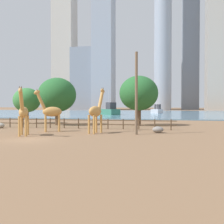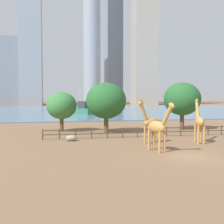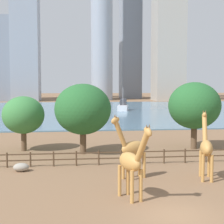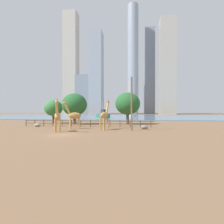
{
  "view_description": "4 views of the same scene",
  "coord_description": "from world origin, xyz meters",
  "px_view_note": "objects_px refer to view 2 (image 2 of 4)",
  "views": [
    {
      "loc": [
        12.13,
        -22.53,
        3.07
      ],
      "look_at": [
        2.23,
        25.94,
        1.79
      ],
      "focal_mm": 45.0,
      "sensor_mm": 36.0,
      "label": 1
    },
    {
      "loc": [
        -11.09,
        -22.1,
        5.23
      ],
      "look_at": [
        0.44,
        38.39,
        1.7
      ],
      "focal_mm": 45.0,
      "sensor_mm": 36.0,
      "label": 2
    },
    {
      "loc": [
        -5.5,
        -17.47,
        7.0
      ],
      "look_at": [
        -0.2,
        28.14,
        3.38
      ],
      "focal_mm": 55.0,
      "sensor_mm": 36.0,
      "label": 3
    },
    {
      "loc": [
        9.17,
        -21.59,
        3.1
      ],
      "look_at": [
        2.84,
        28.8,
        2.78
      ],
      "focal_mm": 28.0,
      "sensor_mm": 36.0,
      "label": 4
    }
  ],
  "objects_px": {
    "giraffe_young": "(199,122)",
    "boat_ferry": "(82,110)",
    "tree_center_broad": "(106,101)",
    "tree_left_large": "(182,99)",
    "boat_tug": "(115,107)",
    "tree_right_tall": "(61,106)",
    "giraffe_companion": "(158,127)",
    "boulder_by_pole": "(71,138)",
    "giraffe_tall": "(151,123)"
  },
  "relations": [
    {
      "from": "tree_left_large",
      "to": "boat_ferry",
      "type": "bearing_deg",
      "value": 108.12
    },
    {
      "from": "giraffe_young",
      "to": "boat_tug",
      "type": "bearing_deg",
      "value": 11.86
    },
    {
      "from": "giraffe_companion",
      "to": "tree_left_large",
      "type": "xyz_separation_m",
      "value": [
        9.69,
        15.82,
        2.43
      ]
    },
    {
      "from": "tree_center_broad",
      "to": "boat_ferry",
      "type": "relative_size",
      "value": 0.88
    },
    {
      "from": "tree_right_tall",
      "to": "boat_tug",
      "type": "xyz_separation_m",
      "value": [
        18.79,
        54.28,
        -2.57
      ]
    },
    {
      "from": "giraffe_tall",
      "to": "tree_center_broad",
      "type": "xyz_separation_m",
      "value": [
        -3.32,
        9.88,
        2.24
      ]
    },
    {
      "from": "boat_ferry",
      "to": "boat_tug",
      "type": "height_order",
      "value": "boat_ferry"
    },
    {
      "from": "tree_left_large",
      "to": "tree_center_broad",
      "type": "height_order",
      "value": "tree_left_large"
    },
    {
      "from": "giraffe_young",
      "to": "tree_right_tall",
      "type": "relative_size",
      "value": 0.87
    },
    {
      "from": "boat_tug",
      "to": "tree_center_broad",
      "type": "bearing_deg",
      "value": -0.0
    },
    {
      "from": "giraffe_young",
      "to": "boulder_by_pole",
      "type": "relative_size",
      "value": 4.0
    },
    {
      "from": "tree_left_large",
      "to": "boat_tug",
      "type": "height_order",
      "value": "tree_left_large"
    },
    {
      "from": "tree_left_large",
      "to": "boat_ferry",
      "type": "xyz_separation_m",
      "value": [
        -12.46,
        38.09,
        -3.34
      ]
    },
    {
      "from": "giraffe_young",
      "to": "tree_center_broad",
      "type": "xyz_separation_m",
      "value": [
        -8.82,
        10.48,
        2.17
      ]
    },
    {
      "from": "tree_right_tall",
      "to": "boat_ferry",
      "type": "distance_m",
      "value": 37.62
    },
    {
      "from": "tree_center_broad",
      "to": "boat_tug",
      "type": "xyz_separation_m",
      "value": [
        12.56,
        56.62,
        -3.3
      ]
    },
    {
      "from": "boat_tug",
      "to": "tree_left_large",
      "type": "bearing_deg",
      "value": 12.12
    },
    {
      "from": "giraffe_young",
      "to": "boat_tug",
      "type": "relative_size",
      "value": 0.69
    },
    {
      "from": "boat_ferry",
      "to": "tree_center_broad",
      "type": "bearing_deg",
      "value": 141.69
    },
    {
      "from": "tree_left_large",
      "to": "giraffe_young",
      "type": "bearing_deg",
      "value": -105.95
    },
    {
      "from": "giraffe_tall",
      "to": "boat_tug",
      "type": "height_order",
      "value": "boat_tug"
    },
    {
      "from": "giraffe_companion",
      "to": "tree_right_tall",
      "type": "height_order",
      "value": "tree_right_tall"
    },
    {
      "from": "giraffe_tall",
      "to": "tree_center_broad",
      "type": "height_order",
      "value": "tree_center_broad"
    },
    {
      "from": "giraffe_companion",
      "to": "tree_right_tall",
      "type": "bearing_deg",
      "value": -173.68
    },
    {
      "from": "tree_right_tall",
      "to": "boat_ferry",
      "type": "bearing_deg",
      "value": 80.86
    },
    {
      "from": "tree_left_large",
      "to": "boat_tug",
      "type": "xyz_separation_m",
      "value": [
        0.36,
        55.31,
        -3.51
      ]
    },
    {
      "from": "giraffe_tall",
      "to": "boulder_by_pole",
      "type": "xyz_separation_m",
      "value": [
        -8.56,
        3.19,
        -1.96
      ]
    },
    {
      "from": "giraffe_young",
      "to": "boat_tug",
      "type": "distance_m",
      "value": 67.21
    },
    {
      "from": "giraffe_young",
      "to": "boat_ferry",
      "type": "distance_m",
      "value": 50.71
    },
    {
      "from": "boulder_by_pole",
      "to": "boat_tug",
      "type": "relative_size",
      "value": 0.17
    },
    {
      "from": "tree_left_large",
      "to": "tree_center_broad",
      "type": "relative_size",
      "value": 1.03
    },
    {
      "from": "giraffe_young",
      "to": "boat_ferry",
      "type": "relative_size",
      "value": 0.63
    },
    {
      "from": "tree_left_large",
      "to": "tree_right_tall",
      "type": "distance_m",
      "value": 18.48
    },
    {
      "from": "tree_left_large",
      "to": "giraffe_companion",
      "type": "bearing_deg",
      "value": -121.5
    },
    {
      "from": "tree_right_tall",
      "to": "giraffe_young",
      "type": "bearing_deg",
      "value": -40.4
    },
    {
      "from": "giraffe_tall",
      "to": "tree_right_tall",
      "type": "distance_m",
      "value": 15.58
    },
    {
      "from": "boulder_by_pole",
      "to": "giraffe_tall",
      "type": "bearing_deg",
      "value": -20.43
    },
    {
      "from": "giraffe_companion",
      "to": "boat_ferry",
      "type": "distance_m",
      "value": 54.0
    },
    {
      "from": "giraffe_tall",
      "to": "tree_center_broad",
      "type": "relative_size",
      "value": 0.69
    },
    {
      "from": "tree_center_broad",
      "to": "boat_ferry",
      "type": "xyz_separation_m",
      "value": [
        -0.27,
        39.4,
        -3.14
      ]
    },
    {
      "from": "tree_right_tall",
      "to": "boat_ferry",
      "type": "relative_size",
      "value": 0.72
    },
    {
      "from": "giraffe_young",
      "to": "tree_center_broad",
      "type": "bearing_deg",
      "value": 55.15
    },
    {
      "from": "tree_left_large",
      "to": "tree_right_tall",
      "type": "bearing_deg",
      "value": 176.81
    },
    {
      "from": "boat_ferry",
      "to": "tree_left_large",
      "type": "bearing_deg",
      "value": 159.41
    },
    {
      "from": "tree_left_large",
      "to": "tree_center_broad",
      "type": "bearing_deg",
      "value": -173.87
    },
    {
      "from": "tree_right_tall",
      "to": "boat_ferry",
      "type": "xyz_separation_m",
      "value": [
        5.96,
        37.07,
        -2.4
      ]
    },
    {
      "from": "giraffe_companion",
      "to": "tree_center_broad",
      "type": "distance_m",
      "value": 14.89
    },
    {
      "from": "tree_right_tall",
      "to": "boat_tug",
      "type": "relative_size",
      "value": 0.8
    },
    {
      "from": "tree_center_broad",
      "to": "tree_right_tall",
      "type": "bearing_deg",
      "value": 159.46
    },
    {
      "from": "giraffe_companion",
      "to": "boat_ferry",
      "type": "bearing_deg",
      "value": 161.87
    }
  ]
}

